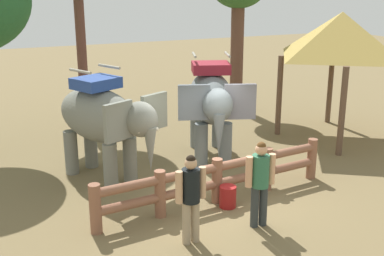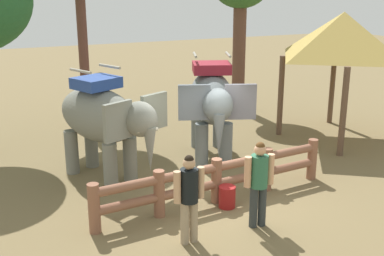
% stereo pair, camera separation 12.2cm
% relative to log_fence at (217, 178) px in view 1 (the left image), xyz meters
% --- Properties ---
extents(ground_plane, '(60.00, 60.00, 0.00)m').
position_rel_log_fence_xyz_m(ground_plane, '(0.00, 0.04, -0.60)').
color(ground_plane, brown).
extents(log_fence, '(5.96, 0.81, 1.05)m').
position_rel_log_fence_xyz_m(log_fence, '(0.00, 0.00, 0.00)').
color(log_fence, brown).
rests_on(log_fence, ground).
extents(elephant_near_left, '(2.56, 3.38, 2.86)m').
position_rel_log_fence_xyz_m(elephant_near_left, '(-1.94, 2.37, 1.01)').
color(elephant_near_left, gray).
rests_on(elephant_near_left, ground).
extents(elephant_center, '(2.48, 3.53, 2.96)m').
position_rel_log_fence_xyz_m(elephant_center, '(1.19, 2.69, 1.06)').
color(elephant_center, slate).
rests_on(elephant_center, ground).
extents(tourist_woman_in_black, '(0.64, 0.39, 1.83)m').
position_rel_log_fence_xyz_m(tourist_woman_in_black, '(0.27, -1.36, 0.46)').
color(tourist_woman_in_black, '#2C3233').
rests_on(tourist_woman_in_black, ground).
extents(tourist_man_in_blue, '(0.63, 0.37, 1.79)m').
position_rel_log_fence_xyz_m(tourist_man_in_blue, '(-1.28, -1.40, 0.44)').
color(tourist_man_in_blue, '#9D886C').
rests_on(tourist_man_in_blue, ground).
extents(thatched_shelter, '(3.96, 3.96, 3.98)m').
position_rel_log_fence_xyz_m(thatched_shelter, '(5.69, 2.84, 2.65)').
color(thatched_shelter, brown).
rests_on(thatched_shelter, ground).
extents(feed_bucket, '(0.38, 0.38, 0.49)m').
position_rel_log_fence_xyz_m(feed_bucket, '(0.11, -0.32, -0.35)').
color(feed_bucket, maroon).
rests_on(feed_bucket, ground).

